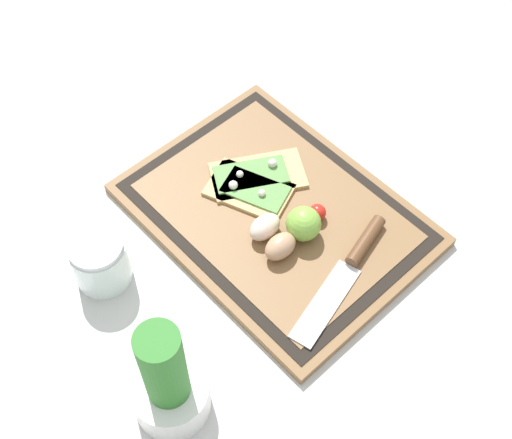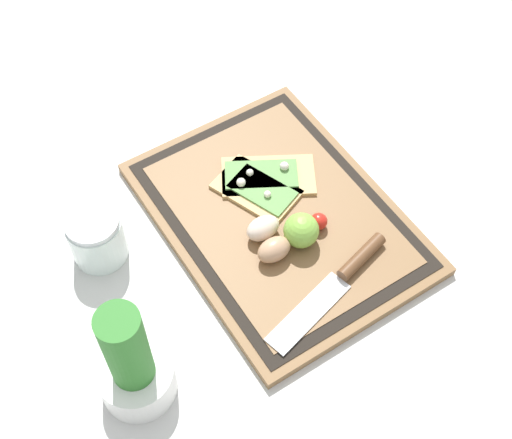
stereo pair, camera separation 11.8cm
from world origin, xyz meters
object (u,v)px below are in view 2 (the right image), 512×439
object	(u,v)px
herb_pot	(133,367)
sauce_jar	(97,239)
pizza_slice_near	(267,175)
pizza_slice_far	(257,189)
egg_pink	(263,228)
knife	(347,272)
cherry_tomato_red	(319,221)
lime	(303,229)
egg_brown	(274,249)

from	to	relation	value
herb_pot	sauce_jar	distance (m)	0.25
herb_pot	pizza_slice_near	bearing A→B (deg)	-59.40
pizza_slice_far	egg_pink	distance (m)	0.09
pizza_slice_near	herb_pot	distance (m)	0.43
knife	sauce_jar	world-z (taller)	sauce_jar
cherry_tomato_red	egg_pink	bearing A→B (deg)	67.62
egg_pink	sauce_jar	bearing A→B (deg)	62.01
egg_pink	cherry_tomato_red	world-z (taller)	egg_pink
lime	herb_pot	bearing A→B (deg)	102.39
sauce_jar	cherry_tomato_red	bearing A→B (deg)	-116.54
pizza_slice_far	herb_pot	xyz separation A→B (m)	(-0.20, 0.33, 0.05)
egg_pink	lime	world-z (taller)	lime
pizza_slice_far	herb_pot	distance (m)	0.39
egg_brown	cherry_tomato_red	bearing A→B (deg)	-84.81
knife	lime	bearing A→B (deg)	12.34
knife	cherry_tomato_red	world-z (taller)	cherry_tomato_red
cherry_tomato_red	sauce_jar	xyz separation A→B (m)	(0.16, 0.32, 0.01)
sauce_jar	lime	bearing A→B (deg)	-120.44
pizza_slice_far	knife	bearing A→B (deg)	-172.35
egg_brown	egg_pink	size ratio (longest dim) A/B	1.00
egg_brown	cherry_tomato_red	world-z (taller)	egg_brown
lime	herb_pot	xyz separation A→B (m)	(-0.08, 0.34, 0.03)
egg_pink	cherry_tomato_red	xyz separation A→B (m)	(-0.04, -0.09, -0.01)
knife	egg_pink	distance (m)	0.15
egg_brown	egg_pink	world-z (taller)	same
knife	lime	distance (m)	0.10
pizza_slice_far	sauce_jar	size ratio (longest dim) A/B	1.73
egg_brown	lime	size ratio (longest dim) A/B	1.00
sauce_jar	egg_brown	bearing A→B (deg)	-126.55
pizza_slice_far	sauce_jar	world-z (taller)	sauce_jar
knife	cherry_tomato_red	xyz separation A→B (m)	(0.10, -0.02, 0.01)
lime	herb_pot	size ratio (longest dim) A/B	0.27
pizza_slice_near	herb_pot	world-z (taller)	herb_pot
knife	egg_pink	xyz separation A→B (m)	(0.14, 0.07, 0.01)
pizza_slice_near	egg_brown	xyz separation A→B (m)	(-0.14, 0.08, 0.01)
sauce_jar	egg_pink	bearing A→B (deg)	-117.99
cherry_tomato_red	pizza_slice_near	bearing A→B (deg)	6.37
knife	lime	xyz separation A→B (m)	(0.09, 0.02, 0.02)
knife	egg_pink	world-z (taller)	egg_pink
pizza_slice_near	knife	size ratio (longest dim) A/B	0.71
egg_brown	egg_pink	xyz separation A→B (m)	(0.04, -0.01, 0.00)
pizza_slice_near	egg_brown	size ratio (longest dim) A/B	3.16
cherry_tomato_red	pizza_slice_far	bearing A→B (deg)	21.42
pizza_slice_far	lime	world-z (taller)	lime
egg_pink	pizza_slice_far	bearing A→B (deg)	-26.89
egg_brown	herb_pot	xyz separation A→B (m)	(-0.07, 0.29, 0.04)
lime	cherry_tomato_red	world-z (taller)	lime
knife	sauce_jar	xyz separation A→B (m)	(0.26, 0.31, 0.01)
pizza_slice_near	egg_pink	distance (m)	0.12
egg_pink	sauce_jar	xyz separation A→B (m)	(0.13, 0.24, 0.00)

